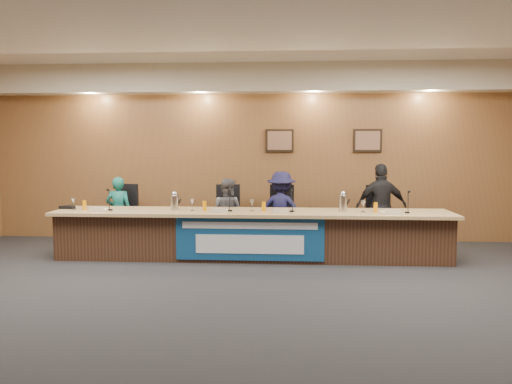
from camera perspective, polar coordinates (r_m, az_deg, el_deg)
floor at (r=5.57m, az=-2.38°, el=-12.96°), size 10.00×10.00×0.00m
ceiling at (r=5.49m, az=-2.52°, el=20.66°), size 10.00×8.00×0.04m
wall_back at (r=9.28m, az=0.23°, el=4.35°), size 10.00×0.04×3.20m
soffit at (r=9.11m, az=0.14°, el=12.85°), size 10.00×0.50×0.50m
dais_body at (r=7.81m, az=-0.50°, el=-5.03°), size 6.00×0.80×0.70m
dais_top at (r=7.70m, az=-0.53°, el=-2.35°), size 6.10×0.95×0.05m
banner at (r=7.39m, az=-0.74°, el=-5.37°), size 2.20×0.02×0.65m
banner_text_upper at (r=7.35m, az=-0.75°, el=-3.86°), size 2.00×0.01×0.10m
banner_text_lower at (r=7.40m, az=-0.75°, el=-6.00°), size 1.60×0.01×0.28m
wall_photo_left at (r=9.23m, az=2.71°, el=5.89°), size 0.52×0.04×0.42m
wall_photo_right at (r=9.34m, az=12.62°, el=5.77°), size 0.52×0.04×0.42m
panelist_a at (r=8.98m, az=-15.41°, el=-2.19°), size 0.46×0.31×1.22m
panelist_b at (r=8.55m, az=-3.33°, el=-2.45°), size 0.71×0.65×1.20m
panelist_c at (r=8.48m, az=2.91°, el=-2.10°), size 0.93×0.65×1.32m
panelist_d at (r=8.61m, az=14.13°, el=-1.68°), size 0.88×0.43×1.46m
office_chair_a at (r=9.09m, az=-15.19°, el=-2.93°), size 0.58×0.58×0.08m
office_chair_b at (r=8.66m, az=-3.24°, el=-3.15°), size 0.52×0.52×0.08m
office_chair_c at (r=8.60m, az=2.91°, el=-3.21°), size 0.49×0.49×0.08m
office_chair_d at (r=8.74m, az=13.97°, el=-3.22°), size 0.48×0.48×0.08m
nameplate_a at (r=7.97m, az=-17.69°, el=-1.84°), size 0.24×0.08×0.10m
microphone_a at (r=8.06m, az=-16.31°, el=-1.97°), size 0.07×0.07×0.02m
juice_glass_a at (r=8.27m, az=-19.02°, el=-1.41°), size 0.06×0.06×0.15m
water_glass_a at (r=8.34m, az=-20.11°, el=-1.29°), size 0.08×0.08×0.18m
nameplate_b at (r=7.46m, az=-4.29°, el=-2.06°), size 0.24×0.08×0.10m
microphone_b at (r=7.65m, az=-2.98°, el=-2.14°), size 0.07×0.07×0.02m
juice_glass_b at (r=7.73m, az=-5.90°, el=-1.60°), size 0.06×0.06×0.15m
water_glass_b at (r=7.76m, az=-7.28°, el=-1.48°), size 0.08×0.08×0.18m
nameplate_c at (r=7.40m, az=2.84°, el=-2.12°), size 0.24×0.08×0.10m
microphone_c at (r=7.60m, az=4.12°, el=-2.20°), size 0.07×0.07×0.02m
juice_glass_c at (r=7.62m, az=0.89°, el=-1.67°), size 0.06×0.06×0.15m
water_glass_c at (r=7.64m, az=-0.46°, el=-1.54°), size 0.08×0.08×0.18m
nameplate_d at (r=7.55m, az=15.39°, el=-2.15°), size 0.24×0.08×0.10m
microphone_d at (r=7.76m, az=16.89°, el=-2.25°), size 0.07×0.07×0.02m
juice_glass_d at (r=7.73m, az=13.50°, el=-1.72°), size 0.06×0.06×0.15m
water_glass_d at (r=7.68m, az=12.13°, el=-1.62°), size 0.08×0.08×0.18m
carafe_left at (r=7.87m, az=-9.28°, el=-1.23°), size 0.13×0.13×0.23m
carafe_right at (r=7.70m, az=9.91°, el=-1.30°), size 0.13×0.13×0.25m
speakerphone at (r=8.51m, az=-20.56°, el=-1.62°), size 0.32×0.32×0.05m
paper_stack at (r=7.76m, az=15.05°, el=-2.26°), size 0.26×0.33×0.01m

